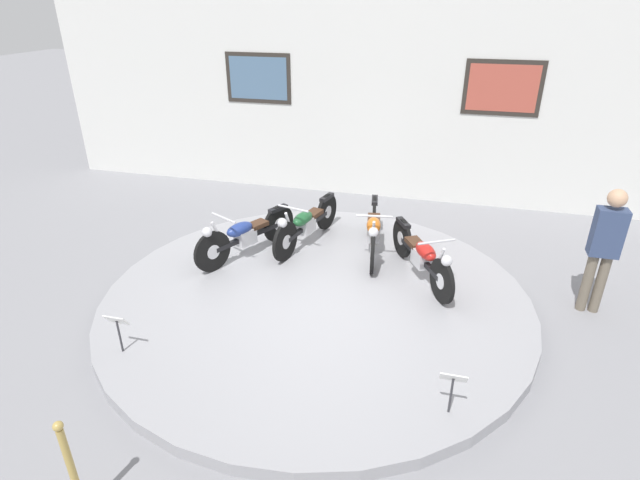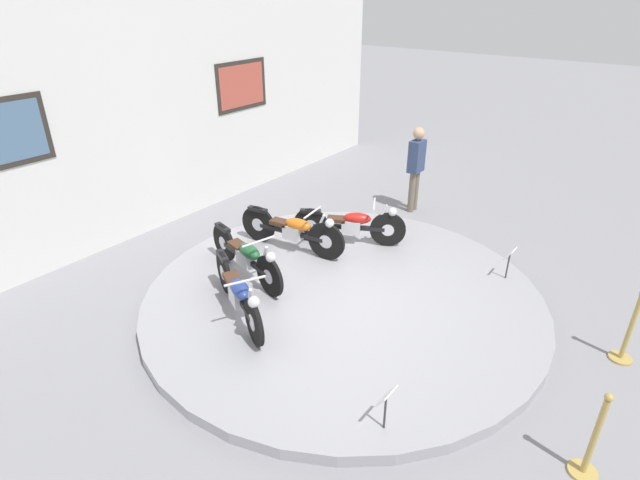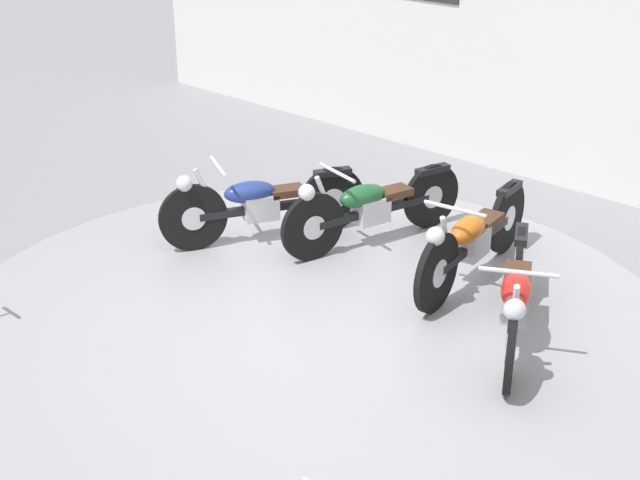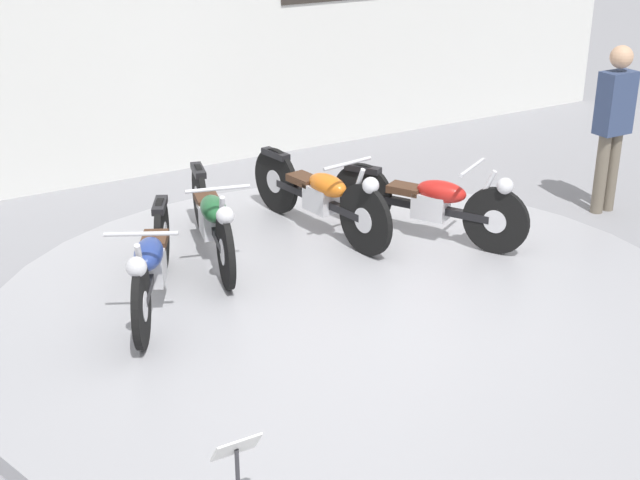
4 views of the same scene
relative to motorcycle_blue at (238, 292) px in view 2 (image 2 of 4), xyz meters
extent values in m
plane|color=gray|center=(1.36, -0.78, -0.54)|extent=(60.00, 60.00, 0.00)
cylinder|color=#99999E|center=(1.36, -0.78, -0.46)|extent=(5.86, 5.86, 0.16)
cube|color=silver|center=(1.36, 3.64, 1.59)|extent=(14.00, 0.20, 4.25)
cube|color=#2D2823|center=(3.76, 3.53, 1.80)|extent=(1.40, 0.02, 1.00)
cube|color=#B24C3D|center=(3.76, 3.53, 1.80)|extent=(1.24, 0.02, 0.84)
cylinder|color=black|center=(-0.29, -0.56, -0.07)|extent=(0.34, 0.59, 0.63)
cylinder|color=silver|center=(-0.29, -0.56, -0.07)|extent=(0.16, 0.23, 0.22)
cylinder|color=black|center=(0.33, 0.64, -0.07)|extent=(0.34, 0.59, 0.63)
cylinder|color=silver|center=(0.33, 0.64, -0.07)|extent=(0.16, 0.23, 0.22)
cube|color=black|center=(0.02, 0.04, -0.07)|extent=(0.63, 1.14, 0.07)
cube|color=silver|center=(0.00, 0.00, -0.05)|extent=(0.32, 0.38, 0.24)
ellipsoid|color=navy|center=(-0.04, -0.09, 0.11)|extent=(0.42, 0.53, 0.20)
cube|color=#472D1E|center=(0.12, 0.23, 0.07)|extent=(0.32, 0.38, 0.07)
cube|color=black|center=(0.33, 0.64, 0.20)|extent=(0.25, 0.37, 0.06)
cylinder|color=silver|center=(-0.22, -0.43, 0.13)|extent=(0.15, 0.24, 0.54)
cylinder|color=silver|center=(-0.17, -0.33, 0.39)|extent=(0.49, 0.28, 0.03)
sphere|color=silver|center=(-0.32, -0.62, 0.27)|extent=(0.15, 0.15, 0.15)
cylinder|color=black|center=(0.65, 0.03, -0.07)|extent=(0.21, 0.63, 0.63)
cylinder|color=silver|center=(0.65, 0.03, -0.07)|extent=(0.12, 0.23, 0.22)
cylinder|color=black|center=(0.98, 1.33, -0.07)|extent=(0.21, 0.63, 0.63)
cylinder|color=silver|center=(0.98, 1.33, -0.07)|extent=(0.12, 0.23, 0.22)
cube|color=black|center=(0.81, 0.68, -0.07)|extent=(0.37, 1.22, 0.07)
cube|color=silver|center=(0.80, 0.64, -0.05)|extent=(0.27, 0.36, 0.24)
ellipsoid|color=#1E562D|center=(0.78, 0.54, 0.11)|extent=(0.33, 0.52, 0.20)
cube|color=#472D1E|center=(0.87, 0.89, 0.07)|extent=(0.27, 0.36, 0.07)
cube|color=black|center=(0.98, 1.33, 0.20)|extent=(0.19, 0.37, 0.06)
cylinder|color=silver|center=(0.68, 0.17, 0.13)|extent=(0.10, 0.25, 0.54)
cylinder|color=silver|center=(0.71, 0.27, 0.39)|extent=(0.53, 0.16, 0.03)
sphere|color=silver|center=(0.63, -0.03, 0.27)|extent=(0.15, 0.15, 0.15)
cylinder|color=black|center=(2.01, 0.01, -0.05)|extent=(0.15, 0.66, 0.66)
cylinder|color=silver|center=(2.01, 0.01, -0.05)|extent=(0.10, 0.24, 0.23)
cylinder|color=black|center=(1.81, 1.35, -0.05)|extent=(0.15, 0.66, 0.66)
cylinder|color=silver|center=(1.81, 1.35, -0.05)|extent=(0.10, 0.24, 0.23)
cube|color=black|center=(1.91, 0.68, -0.05)|extent=(0.25, 1.24, 0.07)
cube|color=silver|center=(1.91, 0.64, -0.03)|extent=(0.24, 0.35, 0.24)
ellipsoid|color=#D16619|center=(1.93, 0.54, 0.13)|extent=(0.29, 0.51, 0.20)
cube|color=#472D1E|center=(1.88, 0.90, 0.09)|extent=(0.24, 0.35, 0.07)
cube|color=black|center=(1.81, 1.35, 0.23)|extent=(0.15, 0.37, 0.06)
cylinder|color=silver|center=(1.98, 0.16, 0.15)|extent=(0.08, 0.25, 0.54)
cylinder|color=silver|center=(1.97, 0.27, 0.41)|extent=(0.54, 0.11, 0.03)
sphere|color=silver|center=(2.01, -0.05, 0.29)|extent=(0.15, 0.15, 0.15)
cylinder|color=black|center=(3.03, -0.55, -0.07)|extent=(0.35, 0.57, 0.62)
cylinder|color=silver|center=(3.03, -0.55, -0.07)|extent=(0.16, 0.22, 0.22)
cylinder|color=black|center=(2.37, 0.63, -0.07)|extent=(0.35, 0.57, 0.62)
cylinder|color=silver|center=(2.37, 0.63, -0.07)|extent=(0.16, 0.22, 0.22)
cube|color=black|center=(2.70, 0.04, -0.07)|extent=(0.67, 1.12, 0.07)
cube|color=silver|center=(2.72, 0.00, -0.05)|extent=(0.33, 0.38, 0.24)
ellipsoid|color=red|center=(2.77, -0.08, 0.11)|extent=(0.43, 0.53, 0.20)
cube|color=#472D1E|center=(2.60, 0.23, 0.07)|extent=(0.33, 0.38, 0.07)
cube|color=black|center=(2.37, 0.63, 0.19)|extent=(0.26, 0.36, 0.06)
cylinder|color=silver|center=(2.96, -0.42, 0.13)|extent=(0.16, 0.24, 0.54)
cylinder|color=silver|center=(2.91, -0.33, 0.39)|extent=(0.49, 0.29, 0.03)
sphere|color=silver|center=(3.06, -0.60, 0.27)|extent=(0.15, 0.15, 0.15)
cylinder|color=#333338|center=(-0.49, -2.58, -0.17)|extent=(0.02, 0.02, 0.42)
cube|color=white|center=(-0.49, -2.58, 0.05)|extent=(0.26, 0.11, 0.15)
cylinder|color=#333338|center=(3.21, -2.58, -0.17)|extent=(0.02, 0.02, 0.42)
cube|color=white|center=(3.21, -2.58, 0.05)|extent=(0.26, 0.11, 0.15)
cylinder|color=#6B6051|center=(4.92, -0.02, -0.11)|extent=(0.13, 0.13, 0.85)
cylinder|color=#6B6051|center=(5.08, -0.02, -0.11)|extent=(0.13, 0.13, 0.85)
cube|color=navy|center=(5.00, -0.02, 0.64)|extent=(0.36, 0.22, 0.64)
sphere|color=tan|center=(5.00, -0.02, 1.10)|extent=(0.23, 0.23, 0.23)
cylinder|color=tan|center=(0.32, -4.34, -0.52)|extent=(0.28, 0.28, 0.03)
cylinder|color=tan|center=(0.32, -4.34, -0.06)|extent=(0.06, 0.06, 0.95)
sphere|color=tan|center=(0.32, -4.34, 0.45)|extent=(0.08, 0.08, 0.08)
cylinder|color=tan|center=(2.40, -4.34, -0.52)|extent=(0.28, 0.28, 0.03)
cylinder|color=tan|center=(2.40, -4.34, -0.06)|extent=(0.06, 0.06, 0.95)
camera|label=1|loc=(2.91, -6.48, 3.35)|focal=28.00mm
camera|label=2|loc=(-3.83, -4.29, 3.70)|focal=28.00mm
camera|label=3|loc=(5.60, -5.22, 3.11)|focal=50.00mm
camera|label=4|loc=(-2.07, -6.14, 2.87)|focal=50.00mm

